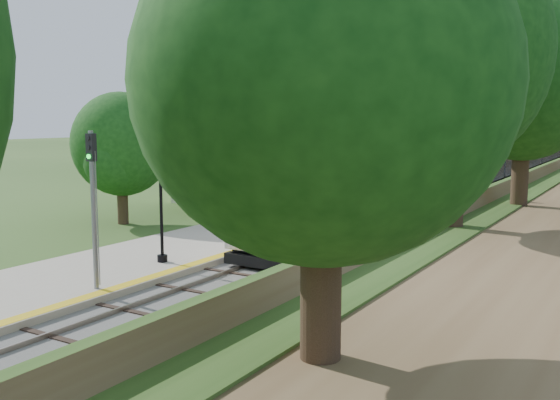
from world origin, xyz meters
The scene contains 11 objects.
ground centered at (0.00, 0.00, 0.00)m, with size 320.00×320.00×0.00m, color #2D4C19.
trackbed centered at (2.00, 60.00, 0.07)m, with size 9.50×170.00×0.28m.
platform centered at (-5.20, 16.00, 0.19)m, with size 6.40×68.00×0.38m, color #A29582.
yellow_stripe centered at (-2.35, 16.00, 0.39)m, with size 0.55×68.00×0.01m, color gold.
station_building centered at (-14.00, 30.00, 4.09)m, with size 8.60×6.60×8.00m.
signal_gantry centered at (2.47, 54.99, 4.82)m, with size 8.40×0.38×6.20m.
trees_behind_platform centered at (-11.17, 20.67, 4.53)m, with size 7.82×53.32×7.21m.
train centered at (0.00, 74.67, 2.39)m, with size 3.20×128.02×4.70m.
lamppost_far centered at (-3.74, 10.23, 2.37)m, with size 0.44×0.44×4.45m.
signal_platform centered at (-2.90, 5.77, 3.90)m, with size 0.34×0.27×5.73m.
signal_farside centered at (6.20, 18.58, 3.57)m, with size 0.31×0.25×5.65m.
Camera 1 is at (14.34, -9.61, 6.54)m, focal length 40.00 mm.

